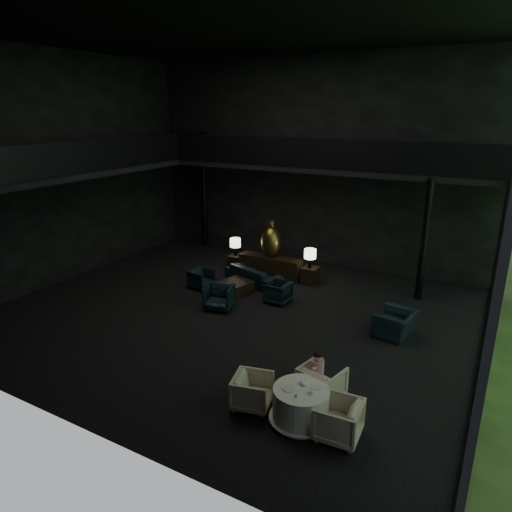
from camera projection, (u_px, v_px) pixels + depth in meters
The scene contains 35 objects.
floor at pixel (233, 313), 14.14m from camera, with size 14.00×12.00×0.02m, color black.
ceiling at pixel (228, 29), 11.68m from camera, with size 14.00×12.00×0.02m, color black.
wall_back at pixel (312, 164), 17.90m from camera, with size 14.00×0.04×8.00m, color black.
wall_front at pixel (48, 233), 7.91m from camera, with size 14.00×0.04×8.00m, color black.
wall_left at pixel (63, 170), 16.13m from camera, with size 0.04×12.00×8.00m, color black.
curtain_wall at pixel (508, 210), 9.71m from camera, with size 0.20×12.00×8.00m, color black, non-canonical shape.
mezzanine_left at pixel (83, 171), 15.67m from camera, with size 2.00×12.00×0.25m, color black.
mezzanine_back at pixel (327, 168), 16.61m from camera, with size 12.00×2.00×0.25m, color black.
railing_left at pixel (102, 155), 15.02m from camera, with size 0.06×12.00×1.00m, color black.
railing_back at pixel (317, 153), 15.59m from camera, with size 12.00×0.06×1.00m, color black.
column_nw at pixel (204, 203), 20.57m from camera, with size 0.24×0.24×4.00m, color black.
column_ne at pixel (424, 241), 14.65m from camera, with size 0.24×0.24×4.00m, color black.
console at pixel (270, 266), 17.17m from camera, with size 2.44×0.56×0.78m, color black.
bronze_urn at pixel (271, 241), 16.88m from camera, with size 0.75×0.75×1.39m.
side_table_left at pixel (235, 262), 18.01m from camera, with size 0.50×0.50×0.55m, color black.
table_lamp_left at pixel (235, 243), 17.79m from camera, with size 0.41×0.41×0.69m.
side_table_right at pixel (310, 275), 16.50m from camera, with size 0.55×0.55×0.61m, color black.
table_lamp_right at pixel (310, 255), 16.18m from camera, with size 0.42×0.42×0.71m.
sofa at pixel (254, 271), 16.48m from camera, with size 2.30×0.67×0.90m, color black.
lounge_armchair_west at pixel (201, 279), 16.07m from camera, with size 0.67×0.63×0.69m, color black.
lounge_armchair_east at pixel (278, 291), 14.85m from camera, with size 0.74×0.69×0.76m, color black.
lounge_armchair_south at pixel (219, 295), 14.33m from camera, with size 0.94×0.88×0.97m, color #0B222E.
window_armchair at pixel (395, 319), 12.63m from camera, with size 1.14×0.74×1.00m, color black.
coffee_table at pixel (236, 287), 15.66m from camera, with size 0.94×0.94×0.42m, color black.
dining_table at pixel (301, 407), 9.17m from camera, with size 1.28×1.28×0.75m.
dining_chair_north at pixel (322, 379), 9.86m from camera, with size 0.93×0.87×0.96m, color beige.
dining_chair_east at pixel (338, 416), 8.68m from camera, with size 0.92×0.86×0.95m, color tan.
dining_chair_west at pixel (252, 389), 9.61m from camera, with size 0.80×0.75×0.83m, color beige.
child at pixel (318, 364), 9.92m from camera, with size 0.28×0.28×0.61m.
plate_a at pixel (289, 388), 9.05m from camera, with size 0.27×0.27×0.02m, color white.
plate_b at pixel (316, 387), 9.11m from camera, with size 0.24×0.24×0.02m, color white.
saucer at pixel (310, 393), 8.91m from camera, with size 0.16×0.16×0.01m, color white.
coffee_cup at pixel (311, 392), 8.89m from camera, with size 0.08×0.08×0.06m, color white.
cereal_bowl at pixel (303, 383), 9.18m from camera, with size 0.16×0.16×0.08m, color white.
cream_pot at pixel (296, 396), 8.78m from camera, with size 0.05×0.05×0.06m, color #99999E.
Camera 1 is at (6.87, -10.95, 6.05)m, focal length 32.00 mm.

